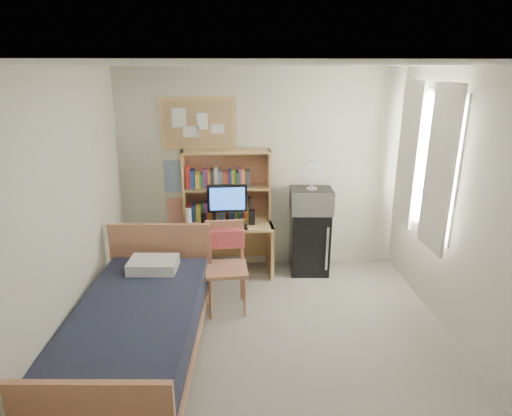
{
  "coord_description": "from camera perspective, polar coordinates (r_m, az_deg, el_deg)",
  "views": [
    {
      "loc": [
        -0.36,
        -3.31,
        2.58
      ],
      "look_at": [
        -0.11,
        1.2,
        1.09
      ],
      "focal_mm": 30.0,
      "sensor_mm": 36.0,
      "label": 1
    }
  ],
  "objects": [
    {
      "name": "floor",
      "position": [
        4.21,
        2.57,
        -19.71
      ],
      "size": [
        3.6,
        4.2,
        0.02
      ],
      "primitive_type": "cube",
      "color": "gray",
      "rests_on": "ground"
    },
    {
      "name": "ceiling",
      "position": [
        3.33,
        3.23,
        18.56
      ],
      "size": [
        3.6,
        4.2,
        0.02
      ],
      "primitive_type": "cube",
      "color": "white",
      "rests_on": "wall_back"
    },
    {
      "name": "wall_back",
      "position": [
        5.57,
        0.66,
        4.92
      ],
      "size": [
        3.6,
        0.04,
        2.6
      ],
      "primitive_type": "cube",
      "color": "beige",
      "rests_on": "floor"
    },
    {
      "name": "wall_left",
      "position": [
        3.83,
        -25.08,
        -3.1
      ],
      "size": [
        0.04,
        4.2,
        2.6
      ],
      "primitive_type": "cube",
      "color": "beige",
      "rests_on": "floor"
    },
    {
      "name": "wall_right",
      "position": [
        4.15,
        28.44,
        -2.02
      ],
      "size": [
        0.04,
        4.2,
        2.6
      ],
      "primitive_type": "cube",
      "color": "beige",
      "rests_on": "floor"
    },
    {
      "name": "window_unit",
      "position": [
        5.07,
        21.64,
        5.79
      ],
      "size": [
        0.1,
        1.4,
        1.7
      ],
      "primitive_type": "cube",
      "color": "white",
      "rests_on": "wall_right"
    },
    {
      "name": "curtain_left",
      "position": [
        4.7,
        23.26,
        4.72
      ],
      "size": [
        0.04,
        0.55,
        1.7
      ],
      "primitive_type": "cube",
      "color": "white",
      "rests_on": "wall_right"
    },
    {
      "name": "curtain_right",
      "position": [
        5.42,
        19.64,
        6.74
      ],
      "size": [
        0.04,
        0.55,
        1.7
      ],
      "primitive_type": "cube",
      "color": "white",
      "rests_on": "wall_right"
    },
    {
      "name": "bulletin_board",
      "position": [
        5.45,
        -7.68,
        11.1
      ],
      "size": [
        0.94,
        0.03,
        0.64
      ],
      "primitive_type": "cube",
      "color": "tan",
      "rests_on": "wall_back"
    },
    {
      "name": "poster_wave",
      "position": [
        5.61,
        -10.66,
        4.18
      ],
      "size": [
        0.3,
        0.01,
        0.42
      ],
      "primitive_type": "cube",
      "color": "#2A63A9",
      "rests_on": "wall_back"
    },
    {
      "name": "poster_japan",
      "position": [
        5.74,
        -10.39,
        -0.38
      ],
      "size": [
        0.28,
        0.01,
        0.36
      ],
      "primitive_type": "cube",
      "color": "red",
      "rests_on": "wall_back"
    },
    {
      "name": "desk",
      "position": [
        5.57,
        -3.72,
        -5.41
      ],
      "size": [
        1.15,
        0.61,
        0.7
      ],
      "primitive_type": "cube",
      "rotation": [
        0.0,
        0.0,
        0.04
      ],
      "color": "tan",
      "rests_on": "floor"
    },
    {
      "name": "desk_chair",
      "position": [
        4.72,
        -3.98,
        -8.01
      ],
      "size": [
        0.53,
        0.53,
        0.99
      ],
      "primitive_type": "cube",
      "rotation": [
        0.0,
        0.0,
        0.06
      ],
      "color": "#B97A57",
      "rests_on": "floor"
    },
    {
      "name": "mini_fridge",
      "position": [
        5.66,
        7.11,
        -4.41
      ],
      "size": [
        0.51,
        0.51,
        0.83
      ],
      "primitive_type": "cube",
      "rotation": [
        0.0,
        0.0,
        -0.06
      ],
      "color": "black",
      "rests_on": "floor"
    },
    {
      "name": "bed",
      "position": [
        4.1,
        -15.64,
        -16.35
      ],
      "size": [
        1.2,
        2.21,
        0.59
      ],
      "primitive_type": "cube",
      "rotation": [
        0.0,
        0.0,
        -0.06
      ],
      "color": "black",
      "rests_on": "floor"
    },
    {
      "name": "hutch",
      "position": [
        5.44,
        -3.94,
        3.01
      ],
      "size": [
        1.12,
        0.33,
        0.9
      ],
      "primitive_type": "cube",
      "rotation": [
        0.0,
        0.0,
        0.04
      ],
      "color": "tan",
      "rests_on": "desk"
    },
    {
      "name": "monitor",
      "position": [
        5.3,
        -3.83,
        0.43
      ],
      "size": [
        0.49,
        0.06,
        0.52
      ],
      "primitive_type": "cube",
      "rotation": [
        0.0,
        0.0,
        0.04
      ],
      "color": "black",
      "rests_on": "desk"
    },
    {
      "name": "keyboard",
      "position": [
        5.25,
        -3.73,
        -2.64
      ],
      "size": [
        0.48,
        0.17,
        0.02
      ],
      "primitive_type": "cube",
      "rotation": [
        0.0,
        0.0,
        0.04
      ],
      "color": "black",
      "rests_on": "desk"
    },
    {
      "name": "speaker_left",
      "position": [
        5.36,
        -7.0,
        -1.53
      ],
      "size": [
        0.07,
        0.07,
        0.16
      ],
      "primitive_type": "cube",
      "rotation": [
        0.0,
        0.0,
        0.04
      ],
      "color": "black",
      "rests_on": "desk"
    },
    {
      "name": "speaker_right",
      "position": [
        5.37,
        -0.59,
        -1.2
      ],
      "size": [
        0.08,
        0.08,
        0.19
      ],
      "primitive_type": "cube",
      "rotation": [
        0.0,
        0.0,
        0.04
      ],
      "color": "black",
      "rests_on": "desk"
    },
    {
      "name": "water_bottle",
      "position": [
        5.31,
        -8.96,
        -1.32
      ],
      "size": [
        0.07,
        0.07,
        0.24
      ],
      "primitive_type": "cylinder",
      "rotation": [
        0.0,
        0.0,
        0.04
      ],
      "color": "white",
      "rests_on": "desk"
    },
    {
      "name": "hoodie",
      "position": [
        4.79,
        -4.18,
        -4.03
      ],
      "size": [
        0.44,
        0.16,
        0.21
      ],
      "primitive_type": "cube",
      "rotation": [
        0.0,
        0.0,
        0.06
      ],
      "color": "#E05557",
      "rests_on": "desk_chair"
    },
    {
      "name": "microwave",
      "position": [
        5.45,
        7.37,
        1.0
      ],
      "size": [
        0.54,
        0.43,
        0.3
      ],
      "primitive_type": "cube",
      "rotation": [
        0.0,
        0.0,
        -0.06
      ],
      "color": "#B8B9BD",
      "rests_on": "mini_fridge"
    },
    {
      "name": "desk_fan",
      "position": [
        5.37,
        7.5,
        4.21
      ],
      "size": [
        0.28,
        0.28,
        0.33
      ],
      "primitive_type": "cylinder",
      "rotation": [
        0.0,
        0.0,
        -0.06
      ],
      "color": "white",
      "rests_on": "microwave"
    },
    {
      "name": "pillow",
      "position": [
        4.56,
        -13.54,
        -7.37
      ],
      "size": [
        0.51,
        0.37,
        0.12
      ],
      "primitive_type": "cube",
      "rotation": [
        0.0,
        0.0,
        -0.06
      ],
      "color": "white",
      "rests_on": "bed"
    }
  ]
}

